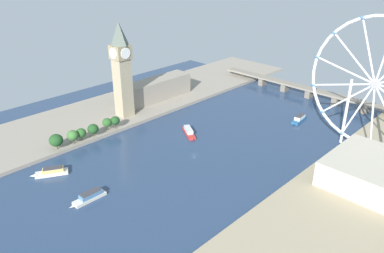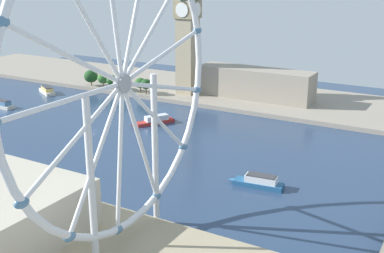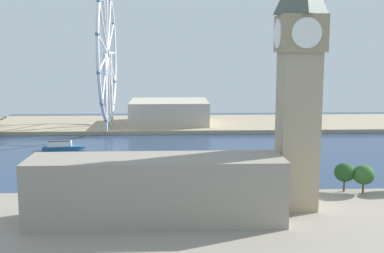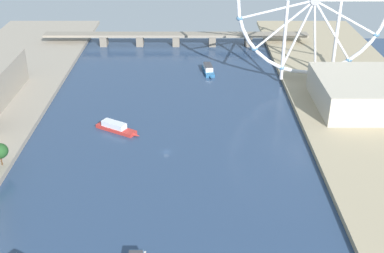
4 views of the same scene
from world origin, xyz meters
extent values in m
plane|color=navy|center=(0.00, 0.00, 0.00)|extent=(419.33, 419.33, 0.00)
cube|color=gray|center=(-124.66, 0.00, 1.50)|extent=(90.00, 520.00, 3.00)
cube|color=tan|center=(124.66, 0.00, 1.50)|extent=(90.00, 520.00, 3.00)
cube|color=tan|center=(-103.03, 7.06, 31.78)|extent=(13.69, 13.69, 57.56)
cube|color=#928260|center=(-103.03, 7.06, 67.13)|extent=(15.88, 15.88, 13.14)
cylinder|color=white|center=(-103.03, 15.28, 67.13)|extent=(10.40, 0.50, 10.40)
cylinder|color=white|center=(-103.03, -1.15, 67.13)|extent=(10.40, 0.50, 10.40)
cylinder|color=white|center=(-94.82, 7.06, 67.13)|extent=(0.50, 10.40, 10.40)
cylinder|color=white|center=(-111.24, 7.06, 67.13)|extent=(0.50, 10.40, 10.40)
cube|color=gray|center=(-115.65, 58.58, 14.14)|extent=(22.00, 87.04, 22.28)
cylinder|color=#513823|center=(-85.76, -25.66, 5.07)|extent=(0.80, 0.80, 4.14)
ellipsoid|color=#285623|center=(-85.76, -25.66, 10.72)|extent=(8.93, 8.93, 8.04)
cylinder|color=#513823|center=(-83.27, -18.62, 5.35)|extent=(0.80, 0.80, 4.70)
ellipsoid|color=#1E471E|center=(-83.27, -18.62, 11.17)|extent=(8.68, 8.68, 7.81)
torus|color=silver|center=(96.65, 100.44, 59.77)|extent=(105.50, 2.56, 105.50)
cylinder|color=#99999E|center=(96.65, 100.44, 59.77)|extent=(6.18, 3.00, 6.18)
cylinder|color=silver|center=(122.38, 100.44, 59.77)|extent=(51.47, 1.54, 1.54)
cylinder|color=silver|center=(119.44, 100.44, 71.73)|extent=(46.29, 1.54, 25.28)
cylinder|color=silver|center=(111.27, 100.44, 80.95)|extent=(30.50, 1.54, 43.23)
cylinder|color=silver|center=(99.75, 100.44, 85.31)|extent=(7.73, 1.54, 51.28)
cylinder|color=silver|center=(87.52, 100.44, 83.83)|extent=(19.69, 1.54, 48.67)
cylinder|color=silver|center=(77.39, 100.44, 76.83)|extent=(39.54, 1.54, 35.28)
cylinder|color=silver|center=(71.66, 100.44, 65.93)|extent=(50.34, 1.54, 13.81)
cylinder|color=silver|center=(71.66, 100.44, 53.61)|extent=(50.34, 1.54, 13.81)
cylinder|color=silver|center=(77.39, 100.44, 42.70)|extent=(39.54, 1.54, 35.28)
cylinder|color=silver|center=(87.52, 100.44, 35.71)|extent=(19.69, 1.54, 48.67)
cylinder|color=silver|center=(99.75, 100.44, 34.22)|extent=(7.73, 1.54, 51.28)
cylinder|color=silver|center=(111.27, 100.44, 38.59)|extent=(30.50, 1.54, 43.23)
cylinder|color=silver|center=(119.44, 100.44, 47.81)|extent=(46.29, 1.54, 25.28)
ellipsoid|color=teal|center=(148.12, 100.44, 59.77)|extent=(4.80, 3.20, 3.20)
ellipsoid|color=teal|center=(142.22, 100.44, 83.69)|extent=(4.80, 3.20, 3.20)
ellipsoid|color=teal|center=(58.13, 100.44, 93.90)|extent=(4.80, 3.20, 3.20)
ellipsoid|color=teal|center=(46.68, 100.44, 72.09)|extent=(4.80, 3.20, 3.20)
ellipsoid|color=teal|center=(46.68, 100.44, 47.45)|extent=(4.80, 3.20, 3.20)
ellipsoid|color=teal|center=(58.13, 100.44, 25.64)|extent=(4.80, 3.20, 3.20)
ellipsoid|color=teal|center=(78.40, 100.44, 11.64)|extent=(4.80, 3.20, 3.20)
ellipsoid|color=teal|center=(102.85, 100.44, 8.68)|extent=(4.80, 3.20, 3.20)
ellipsoid|color=teal|center=(125.89, 100.44, 17.41)|extent=(4.80, 3.20, 3.20)
ellipsoid|color=teal|center=(142.22, 100.44, 35.85)|extent=(4.80, 3.20, 3.20)
cylinder|color=silver|center=(114.66, 100.44, 31.38)|extent=(2.40, 2.40, 56.77)
cylinder|color=silver|center=(78.64, 100.44, 31.38)|extent=(2.40, 2.40, 56.77)
cube|color=#BCB29E|center=(120.81, 54.48, 12.21)|extent=(54.36, 62.37, 18.42)
cube|color=#235684|center=(26.45, 121.67, 1.18)|extent=(9.37, 23.50, 2.37)
cone|color=#235684|center=(28.04, 108.48, 1.18)|extent=(2.84, 4.37, 2.37)
cube|color=white|center=(26.31, 122.80, 3.91)|extent=(7.32, 15.19, 3.10)
cube|color=#38383D|center=(26.31, 122.80, 5.71)|extent=(6.88, 13.70, 0.49)
cube|color=#B22D28|center=(-30.97, 24.95, 1.05)|extent=(25.59, 18.73, 2.10)
cone|color=#B22D28|center=(-17.98, 17.22, 1.05)|extent=(5.10, 4.20, 2.10)
cube|color=silver|center=(-32.09, 25.61, 3.76)|extent=(15.76, 12.32, 3.33)
camera|label=1|loc=(193.51, -201.40, 155.45)|focal=36.14mm
camera|label=2|loc=(224.53, 201.32, 95.84)|focal=46.78mm
camera|label=3|loc=(-280.06, 53.78, 60.83)|focal=46.23mm
camera|label=4|loc=(14.02, -236.49, 136.31)|focal=46.56mm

